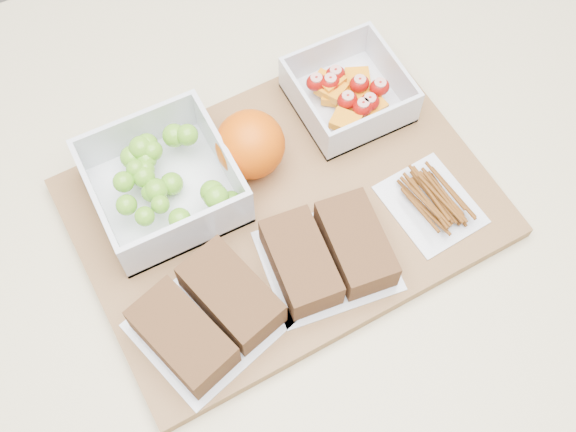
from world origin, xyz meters
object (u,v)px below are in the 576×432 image
(sandwich_bag_center, at_px, (328,253))
(pretzel_bag, at_px, (432,200))
(fruit_container, at_px, (348,93))
(orange, at_px, (250,144))
(cutting_board, at_px, (284,208))
(grape_container, at_px, (163,181))
(sandwich_bag_left, at_px, (207,316))

(sandwich_bag_center, distance_m, pretzel_bag, 0.13)
(pretzel_bag, bearing_deg, fruit_container, 95.24)
(fruit_container, xyz_separation_m, orange, (-0.13, -0.02, 0.02))
(sandwich_bag_center, relative_size, pretzel_bag, 1.32)
(fruit_container, distance_m, orange, 0.13)
(fruit_container, height_order, pretzel_bag, fruit_container)
(orange, bearing_deg, cutting_board, -82.47)
(grape_container, distance_m, orange, 0.10)
(sandwich_bag_center, bearing_deg, sandwich_bag_left, -177.94)
(cutting_board, bearing_deg, fruit_container, 32.27)
(orange, height_order, pretzel_bag, orange)
(cutting_board, distance_m, fruit_container, 0.15)
(orange, bearing_deg, grape_container, 175.45)
(sandwich_bag_left, height_order, pretzel_bag, sandwich_bag_left)
(cutting_board, relative_size, fruit_container, 3.65)
(sandwich_bag_left, bearing_deg, sandwich_bag_center, 2.06)
(cutting_board, relative_size, sandwich_bag_center, 3.02)
(cutting_board, relative_size, orange, 5.74)
(sandwich_bag_left, xyz_separation_m, sandwich_bag_center, (0.13, 0.00, -0.00))
(sandwich_bag_left, relative_size, sandwich_bag_center, 1.13)
(grape_container, relative_size, fruit_container, 1.22)
(fruit_container, relative_size, pretzel_bag, 1.10)
(fruit_container, height_order, sandwich_bag_left, fruit_container)
(fruit_container, distance_m, sandwich_bag_left, 0.30)
(grape_container, height_order, sandwich_bag_left, grape_container)
(cutting_board, relative_size, grape_container, 2.99)
(grape_container, bearing_deg, pretzel_bag, -30.17)
(grape_container, bearing_deg, sandwich_bag_left, -97.25)
(cutting_board, height_order, grape_container, grape_container)
(fruit_container, xyz_separation_m, pretzel_bag, (0.01, -0.15, -0.01))
(grape_container, height_order, fruit_container, grape_container)
(grape_container, height_order, sandwich_bag_center, grape_container)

